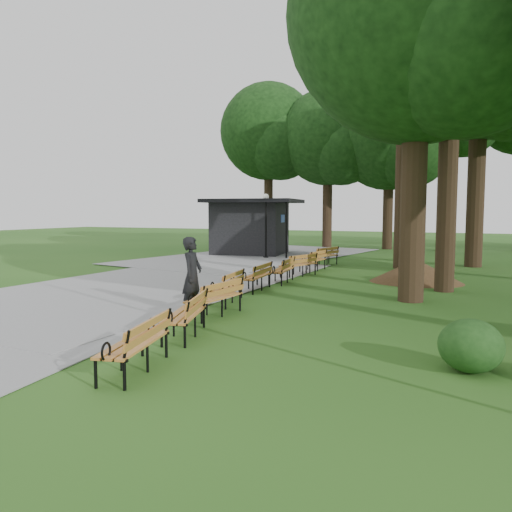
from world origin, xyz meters
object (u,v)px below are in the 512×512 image
at_px(bench_0, 134,344).
at_px(bench_1, 184,315).
at_px(bench_2, 214,298).
at_px(lawn_tree_0, 418,11).
at_px(lamp_post, 266,212).
at_px(bench_4, 255,277).
at_px(bench_3, 225,287).
at_px(lawn_tree_1, 453,27).
at_px(bench_5, 281,270).
at_px(bench_7, 313,261).
at_px(lawn_tree_2, 408,46).
at_px(person, 192,275).
at_px(lawn_tree_4, 481,61).
at_px(kiosk, 250,227).
at_px(dirt_mound, 416,271).
at_px(bench_8, 323,256).
at_px(bench_6, 298,265).

xyz_separation_m(bench_0, bench_1, (-0.46, 2.21, 0.00)).
xyz_separation_m(bench_2, lawn_tree_0, (4.06, 4.00, 7.40)).
distance_m(lamp_post, bench_4, 10.97).
relative_size(bench_2, lawn_tree_0, 0.17).
height_order(lamp_post, bench_3, lamp_post).
xyz_separation_m(bench_3, lawn_tree_1, (5.41, 4.54, 7.60)).
distance_m(bench_5, bench_7, 3.77).
height_order(bench_2, lawn_tree_0, lawn_tree_0).
distance_m(bench_1, lawn_tree_2, 17.03).
relative_size(person, lawn_tree_4, 0.15).
xyz_separation_m(bench_7, lawn_tree_2, (3.31, 2.57, 9.02)).
relative_size(kiosk, bench_2, 2.66).
height_order(bench_2, bench_4, same).
xyz_separation_m(person, bench_2, (0.65, -0.07, -0.51)).
bearing_deg(bench_0, bench_1, 178.44).
distance_m(person, lawn_tree_2, 15.25).
xyz_separation_m(dirt_mound, lawn_tree_2, (-1.06, 4.34, 9.05)).
height_order(bench_5, lawn_tree_0, lawn_tree_0).
relative_size(kiosk, lamp_post, 1.48).
bearing_deg(dirt_mound, bench_0, -103.45).
bearing_deg(dirt_mound, bench_3, -125.12).
distance_m(kiosk, lawn_tree_2, 12.58).
relative_size(bench_8, lawn_tree_2, 0.15).
bearing_deg(lawn_tree_2, kiosk, 157.80).
bearing_deg(dirt_mound, bench_7, 157.90).
bearing_deg(bench_7, bench_6, 5.06).
bearing_deg(bench_5, kiosk, -156.76).
bearing_deg(lawn_tree_1, bench_4, -157.68).
height_order(dirt_mound, bench_3, bench_3).
bearing_deg(bench_0, lawn_tree_0, 145.40).
bearing_deg(bench_8, bench_1, 22.38).
bearing_deg(lawn_tree_2, bench_3, -107.40).
bearing_deg(dirt_mound, person, -119.33).
bearing_deg(bench_8, lawn_tree_0, 49.10).
height_order(dirt_mound, bench_6, bench_6).
bearing_deg(bench_8, bench_5, 19.64).
height_order(lawn_tree_1, lawn_tree_2, lawn_tree_2).
height_order(person, lawn_tree_1, lawn_tree_1).
xyz_separation_m(bench_5, lawn_tree_1, (5.37, 0.32, 7.60)).
height_order(lawn_tree_2, lawn_tree_4, lawn_tree_2).
bearing_deg(bench_7, bench_8, -169.80).
relative_size(kiosk, lawn_tree_2, 0.39).
bearing_deg(bench_2, person, -90.00).
relative_size(bench_6, lawn_tree_0, 0.17).
relative_size(lamp_post, bench_5, 1.80).
distance_m(bench_0, bench_7, 13.97).
relative_size(bench_4, bench_7, 1.00).
xyz_separation_m(kiosk, bench_7, (5.77, -6.28, -1.14)).
distance_m(bench_0, bench_8, 16.16).
height_order(bench_0, bench_6, same).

